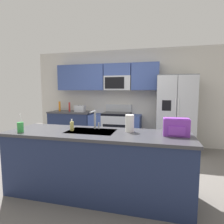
% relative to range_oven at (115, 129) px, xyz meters
% --- Properties ---
extents(ground_plane, '(9.00, 9.00, 0.00)m').
position_rel_range_oven_xyz_m(ground_plane, '(0.17, -1.80, -0.44)').
color(ground_plane, '#66605B').
rests_on(ground_plane, ground).
extents(kitchen_wall_unit, '(5.20, 0.43, 2.60)m').
position_rel_range_oven_xyz_m(kitchen_wall_unit, '(0.03, 0.28, 1.03)').
color(kitchen_wall_unit, beige).
rests_on(kitchen_wall_unit, ground).
extents(back_counter, '(1.21, 0.63, 0.90)m').
position_rel_range_oven_xyz_m(back_counter, '(-1.29, -0.00, 0.01)').
color(back_counter, '#1E2A4D').
rests_on(back_counter, ground).
extents(range_oven, '(1.36, 0.61, 1.10)m').
position_rel_range_oven_xyz_m(range_oven, '(0.00, 0.00, 0.00)').
color(range_oven, '#B7BABF').
rests_on(range_oven, ground).
extents(refrigerator, '(0.90, 0.76, 1.85)m').
position_rel_range_oven_xyz_m(refrigerator, '(1.52, -0.07, 0.48)').
color(refrigerator, '#4C4F54').
rests_on(refrigerator, ground).
extents(island_counter, '(2.58, 0.82, 0.90)m').
position_rel_range_oven_xyz_m(island_counter, '(0.28, -2.42, 0.01)').
color(island_counter, '#1E2A4D').
rests_on(island_counter, ground).
extents(toaster, '(0.28, 0.16, 0.18)m').
position_rel_range_oven_xyz_m(toaster, '(-1.00, -0.05, 0.55)').
color(toaster, '#B7BABF').
rests_on(toaster, back_counter).
extents(pepper_mill, '(0.05, 0.05, 0.26)m').
position_rel_range_oven_xyz_m(pepper_mill, '(-1.34, -0.00, 0.59)').
color(pepper_mill, '#B2332D').
rests_on(pepper_mill, back_counter).
extents(bottle_orange, '(0.06, 0.06, 0.27)m').
position_rel_range_oven_xyz_m(bottle_orange, '(-1.67, 0.03, 0.59)').
color(bottle_orange, orange).
rests_on(bottle_orange, back_counter).
extents(sink_faucet, '(0.08, 0.21, 0.28)m').
position_rel_range_oven_xyz_m(sink_faucet, '(0.19, -2.23, 0.62)').
color(sink_faucet, '#B7BABF').
rests_on(sink_faucet, island_counter).
extents(drink_cup_green, '(0.08, 0.08, 0.26)m').
position_rel_range_oven_xyz_m(drink_cup_green, '(-0.75, -2.68, 0.53)').
color(drink_cup_green, green).
rests_on(drink_cup_green, island_counter).
extents(soap_dispenser, '(0.06, 0.06, 0.17)m').
position_rel_range_oven_xyz_m(soap_dispenser, '(-0.10, -2.41, 0.53)').
color(soap_dispenser, '#D8CC66').
rests_on(soap_dispenser, island_counter).
extents(paper_towel_roll, '(0.12, 0.12, 0.24)m').
position_rel_range_oven_xyz_m(paper_towel_roll, '(0.73, -2.28, 0.58)').
color(paper_towel_roll, white).
rests_on(paper_towel_roll, island_counter).
extents(backpack, '(0.32, 0.22, 0.23)m').
position_rel_range_oven_xyz_m(backpack, '(1.34, -2.37, 0.57)').
color(backpack, purple).
rests_on(backpack, island_counter).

